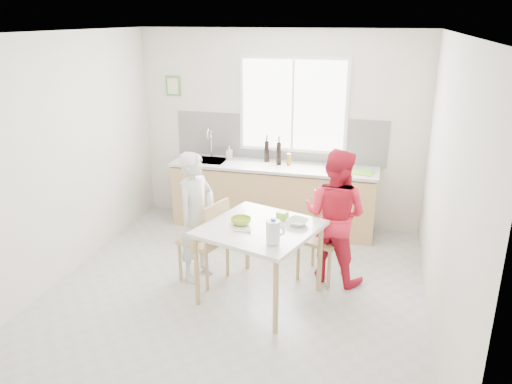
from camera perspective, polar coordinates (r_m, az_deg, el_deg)
ground at (r=5.47m, az=-2.76°, el=-11.86°), size 4.50×4.50×0.00m
room_shell at (r=4.82m, az=-3.07°, el=5.07°), size 4.50×4.50×4.50m
window at (r=6.88m, az=4.26°, el=9.86°), size 1.50×0.06×1.30m
backsplash at (r=7.03m, az=2.57°, el=6.14°), size 3.00×0.02×0.65m
picture_frame at (r=7.38m, az=-9.46°, el=11.87°), size 0.22×0.03×0.28m
kitchen_counter at (r=6.99m, az=1.94°, el=-0.84°), size 2.84×0.64×1.37m
dining_table at (r=5.12m, az=0.45°, el=-4.84°), size 1.34×1.34×0.82m
chair_left at (r=5.56m, az=-5.49°, el=-5.19°), size 0.56×0.56×0.96m
chair_far at (r=5.72m, az=7.86°, el=-4.57°), size 0.56×0.56×0.96m
person_white at (r=5.57m, az=-6.81°, el=-2.85°), size 0.50×0.62×1.48m
person_red at (r=5.57m, az=9.01°, el=-2.71°), size 0.88×0.78×1.53m
bowl_green at (r=5.14m, az=-1.73°, el=-3.33°), size 0.27×0.27×0.07m
bowl_white at (r=5.14m, az=4.79°, el=-3.46°), size 0.28×0.28×0.05m
milk_jug at (r=4.66m, az=2.00°, el=-4.52°), size 0.19×0.13×0.24m
green_box at (r=5.24m, az=3.02°, el=-2.72°), size 0.13×0.13×0.09m
spoon at (r=4.96m, az=-1.69°, el=-4.51°), size 0.16×0.02×0.01m
cutting_board at (r=6.63m, az=11.79°, el=2.23°), size 0.39×0.32×0.01m
wine_bottle_a at (r=6.80m, az=2.63°, el=4.43°), size 0.07×0.07×0.32m
wine_bottle_b at (r=6.96m, az=1.24°, el=4.70°), size 0.07×0.07×0.30m
jar_amber at (r=6.82m, az=3.76°, el=3.74°), size 0.06×0.06×0.16m
soap_bottle at (r=7.12m, az=-3.07°, el=4.55°), size 0.09×0.10×0.18m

